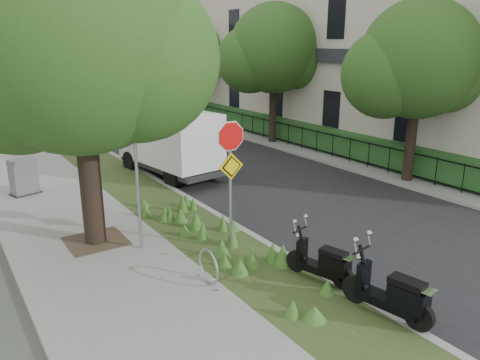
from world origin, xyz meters
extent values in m
plane|color=#4C5147|center=(0.00, 0.00, 0.00)|extent=(120.00, 120.00, 0.00)
cube|color=gray|center=(-4.25, 10.00, 0.06)|extent=(3.50, 60.00, 0.12)
cube|color=#30401B|center=(-1.50, 10.00, 0.06)|extent=(2.00, 60.00, 0.12)
cube|color=#9E9991|center=(-0.50, 10.00, 0.07)|extent=(0.20, 60.00, 0.13)
cube|color=black|center=(3.00, 10.00, 0.01)|extent=(7.00, 60.00, 0.01)
cube|color=#9E9991|center=(6.50, 10.00, 0.07)|extent=(0.20, 60.00, 0.13)
cube|color=gray|center=(8.20, 10.00, 0.06)|extent=(3.20, 60.00, 0.12)
cylinder|color=black|center=(-4.00, 2.80, 2.36)|extent=(0.52, 0.52, 4.48)
sphere|color=#274C19|center=(-4.00, 2.80, 5.08)|extent=(5.40, 5.40, 5.40)
sphere|color=#274C19|center=(-5.21, 3.61, 4.41)|extent=(4.05, 4.05, 4.05)
sphere|color=#274C19|center=(-2.92, 2.12, 4.54)|extent=(3.78, 3.78, 3.78)
cube|color=#473828|center=(-4.00, 2.80, 0.12)|extent=(1.40, 1.40, 0.01)
cylinder|color=#A5A8AD|center=(-3.20, 1.80, 2.12)|extent=(0.08, 0.08, 4.00)
torus|color=#A5A8AD|center=(-2.70, -0.60, 0.50)|extent=(0.05, 0.77, 0.77)
cube|color=#A5A8AD|center=(-2.70, -0.96, 0.14)|extent=(0.06, 0.06, 0.04)
cube|color=#A5A8AD|center=(-2.70, -0.24, 0.14)|extent=(0.06, 0.06, 0.04)
cylinder|color=#A5A8AD|center=(-1.40, 0.60, 1.62)|extent=(0.07, 0.07, 3.00)
cylinder|color=red|center=(-1.40, 0.57, 2.87)|extent=(0.86, 0.03, 0.86)
cylinder|color=white|center=(-1.40, 0.58, 2.87)|extent=(0.94, 0.02, 0.94)
cube|color=yellow|center=(-1.40, 0.57, 2.17)|extent=(0.64, 0.03, 0.64)
cube|color=black|center=(7.20, 10.00, 1.07)|extent=(0.04, 24.00, 0.04)
cube|color=black|center=(7.20, 10.00, 0.27)|extent=(0.04, 24.00, 0.04)
cylinder|color=black|center=(7.20, 10.00, 0.62)|extent=(0.03, 0.03, 1.00)
cube|color=#1B4D21|center=(7.90, 10.00, 0.67)|extent=(1.00, 24.00, 1.10)
cube|color=beige|center=(11.50, 10.00, 4.00)|extent=(7.00, 26.00, 8.00)
cube|color=#2D2D33|center=(7.95, 10.00, 4.30)|extent=(0.25, 26.00, 0.60)
cylinder|color=black|center=(7.00, 2.00, 2.02)|extent=(0.36, 0.36, 3.81)
sphere|color=#274C19|center=(7.00, 2.00, 4.34)|extent=(4.00, 4.00, 4.00)
sphere|color=#274C19|center=(6.10, 2.60, 3.84)|extent=(3.00, 3.00, 3.00)
sphere|color=#274C19|center=(7.80, 1.50, 3.94)|extent=(2.80, 2.80, 2.80)
cylinder|color=black|center=(7.00, 10.00, 2.14)|extent=(0.36, 0.36, 4.03)
sphere|color=#274C19|center=(7.00, 10.00, 4.58)|extent=(4.20, 4.20, 4.20)
sphere|color=#274C19|center=(6.05, 10.63, 4.06)|extent=(3.15, 3.15, 3.15)
sphere|color=#274C19|center=(7.84, 9.47, 4.16)|extent=(2.94, 2.94, 2.94)
cylinder|color=black|center=(7.00, 18.00, 1.94)|extent=(0.36, 0.36, 3.64)
sphere|color=#274C19|center=(7.00, 18.00, 4.15)|extent=(3.80, 3.80, 3.80)
sphere|color=#274C19|center=(6.14, 18.57, 3.67)|extent=(2.85, 2.85, 2.85)
sphere|color=#274C19|center=(7.76, 17.52, 3.77)|extent=(2.66, 2.66, 2.66)
cylinder|color=black|center=(-0.84, -1.18, 0.36)|extent=(0.23, 0.49, 0.47)
cylinder|color=black|center=(-0.56, -2.28, 0.36)|extent=(0.23, 0.49, 0.47)
cube|color=black|center=(-0.69, -1.77, 0.38)|extent=(0.57, 1.09, 0.16)
cube|color=black|center=(-0.61, -2.08, 0.59)|extent=(0.47, 0.66, 0.36)
cube|color=black|center=(-0.62, -2.04, 0.83)|extent=(0.40, 0.60, 0.11)
cylinder|color=black|center=(-0.71, -2.76, 0.39)|extent=(0.21, 0.55, 0.53)
cylinder|color=black|center=(-0.49, -4.01, 0.39)|extent=(0.21, 0.55, 0.53)
cube|color=black|center=(-0.59, -3.43, 0.41)|extent=(0.55, 1.22, 0.18)
cube|color=black|center=(-0.53, -3.79, 0.65)|extent=(0.48, 0.72, 0.41)
cube|color=black|center=(-0.54, -3.74, 0.92)|extent=(0.41, 0.66, 0.12)
cube|color=#262628|center=(0.30, 7.48, 0.44)|extent=(2.35, 4.80, 0.16)
cube|color=#B7BABC|center=(0.06, 9.24, 1.18)|extent=(1.93, 1.45, 1.39)
cube|color=white|center=(0.37, 7.00, 1.53)|extent=(2.34, 3.53, 1.91)
cube|color=#262628|center=(-4.77, 7.84, 0.14)|extent=(1.00, 0.79, 0.04)
cube|color=slate|center=(-4.77, 7.84, 0.70)|extent=(0.88, 0.67, 1.16)
camera|label=1|loc=(-6.93, -8.16, 4.93)|focal=35.00mm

